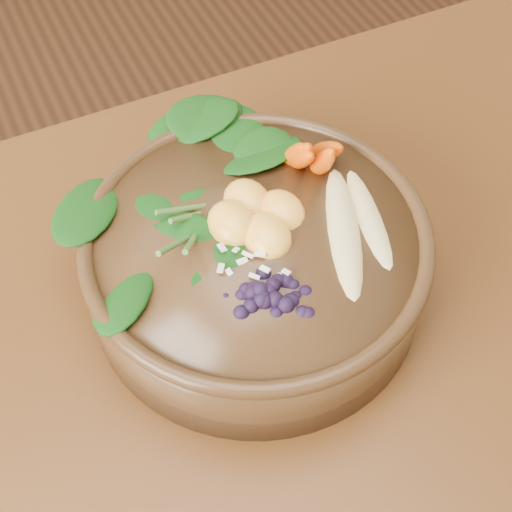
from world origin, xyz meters
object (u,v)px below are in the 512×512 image
stoneware_bowl (256,263)px  blueberry_pile (267,280)px  mandarin_cluster (257,205)px  banana_halves (358,213)px  carrot_cluster (310,129)px  kale_heap (197,166)px

stoneware_bowl → blueberry_pile: blueberry_pile is taller
mandarin_cluster → blueberry_pile: 0.08m
stoneware_bowl → banana_halves: size_ratio=1.89×
mandarin_cluster → blueberry_pile: bearing=-109.9°
carrot_cluster → blueberry_pile: (-0.10, -0.11, -0.02)m
kale_heap → blueberry_pile: kale_heap is taller
stoneware_bowl → carrot_cluster: carrot_cluster is taller
stoneware_bowl → banana_halves: bearing=-17.9°
stoneware_bowl → blueberry_pile: size_ratio=2.16×
banana_halves → mandarin_cluster: 0.08m
blueberry_pile → banana_halves: bearing=17.8°
stoneware_bowl → kale_heap: bearing=106.2°
banana_halves → stoneware_bowl: bearing=-177.3°
carrot_cluster → blueberry_pile: carrot_cluster is taller
kale_heap → carrot_cluster: size_ratio=2.38×
banana_halves → mandarin_cluster: (-0.07, 0.04, 0.00)m
banana_halves → blueberry_pile: bearing=-141.5°
kale_heap → blueberry_pile: size_ratio=1.42×
mandarin_cluster → blueberry_pile: (-0.03, -0.07, 0.00)m
carrot_cluster → mandarin_cluster: (-0.07, -0.04, -0.02)m
mandarin_cluster → kale_heap: bearing=117.5°
stoneware_bowl → mandarin_cluster: 0.06m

